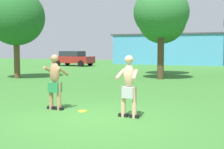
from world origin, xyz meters
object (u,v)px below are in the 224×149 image
(tree_left_field, at_px, (161,13))
(frisbee, at_px, (83,111))
(car_red_far_end, at_px, (73,58))
(player_with_cap, at_px, (129,84))
(tree_right_field, at_px, (162,21))
(tree_behind_players, at_px, (16,17))
(player_in_green, at_px, (55,81))

(tree_left_field, bearing_deg, frisbee, -87.70)
(frisbee, distance_m, car_red_far_end, 24.92)
(player_with_cap, relative_size, frisbee, 6.18)
(tree_right_field, xyz_separation_m, tree_behind_players, (-7.58, -6.35, -0.02))
(car_red_far_end, xyz_separation_m, tree_left_field, (12.41, -10.86, 3.13))
(player_in_green, xyz_separation_m, frisbee, (0.90, 0.06, -0.86))
(frisbee, distance_m, tree_behind_players, 12.26)
(car_red_far_end, bearing_deg, player_in_green, -60.88)
(player_with_cap, relative_size, car_red_far_end, 0.38)
(player_in_green, distance_m, tree_right_field, 14.34)
(player_in_green, relative_size, tree_right_field, 0.31)
(tree_behind_players, bearing_deg, tree_left_field, 18.78)
(frisbee, distance_m, tree_left_field, 11.21)
(player_in_green, height_order, frisbee, player_in_green)
(player_with_cap, height_order, frisbee, player_with_cap)
(frisbee, relative_size, tree_right_field, 0.05)
(player_in_green, bearing_deg, tree_left_field, 87.37)
(car_red_far_end, bearing_deg, frisbee, -58.99)
(player_with_cap, xyz_separation_m, frisbee, (-1.51, 0.20, -0.90))
(player_with_cap, relative_size, tree_right_field, 0.31)
(player_in_green, height_order, tree_behind_players, tree_behind_players)
(player_with_cap, relative_size, tree_behind_players, 0.30)
(player_with_cap, xyz_separation_m, tree_left_field, (-1.93, 10.69, 3.04))
(frisbee, bearing_deg, tree_behind_players, 139.18)
(frisbee, height_order, tree_behind_players, tree_behind_players)
(player_with_cap, bearing_deg, frisbee, 172.37)
(car_red_far_end, bearing_deg, player_with_cap, -56.36)
(tree_behind_players, bearing_deg, player_in_green, -44.11)
(player_with_cap, bearing_deg, tree_behind_players, 142.87)
(player_with_cap, height_order, player_in_green, player_with_cap)
(tree_left_field, bearing_deg, tree_right_field, 103.52)
(tree_left_field, xyz_separation_m, tree_behind_players, (-8.41, -2.86, -0.19))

